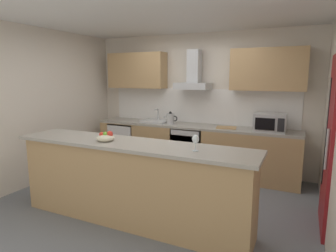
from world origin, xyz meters
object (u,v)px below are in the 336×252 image
(kettle, at_px, (170,119))
(range_hood, at_px, (194,77))
(refrigerator, at_px, (127,143))
(fruit_bowl, at_px, (106,137))
(sink, at_px, (155,121))
(chopping_board, at_px, (226,128))
(wine_glass, at_px, (196,140))
(microwave, at_px, (270,123))
(oven, at_px, (190,148))

(kettle, height_order, range_hood, range_hood)
(refrigerator, bearing_deg, fruit_bowl, -62.52)
(range_hood, bearing_deg, refrigerator, -174.66)
(sink, xyz_separation_m, chopping_board, (1.43, -0.03, -0.02))
(wine_glass, distance_m, chopping_board, 2.15)
(wine_glass, distance_m, fruit_bowl, 1.17)
(range_hood, bearing_deg, kettle, -157.61)
(kettle, bearing_deg, refrigerator, 178.26)
(chopping_board, bearing_deg, microwave, -0.33)
(fruit_bowl, xyz_separation_m, chopping_board, (0.97, 2.14, -0.15))
(microwave, relative_size, sink, 1.00)
(chopping_board, bearing_deg, refrigerator, 179.43)
(wine_glass, xyz_separation_m, fruit_bowl, (-1.16, -0.01, -0.08))
(microwave, bearing_deg, refrigerator, 179.49)
(refrigerator, height_order, microwave, microwave)
(refrigerator, bearing_deg, range_hood, 5.34)
(oven, distance_m, fruit_bowl, 2.26)
(refrigerator, xyz_separation_m, sink, (0.67, 0.01, 0.50))
(microwave, xyz_separation_m, sink, (-2.15, 0.04, -0.12))
(microwave, bearing_deg, fruit_bowl, -128.41)
(microwave, distance_m, wine_glass, 2.19)
(oven, xyz_separation_m, sink, (-0.75, 0.01, 0.47))
(oven, height_order, refrigerator, oven)
(oven, height_order, fruit_bowl, fruit_bowl)
(sink, bearing_deg, kettle, -7.25)
(fruit_bowl, bearing_deg, kettle, 92.85)
(oven, height_order, range_hood, range_hood)
(range_hood, xyz_separation_m, chopping_board, (0.68, -0.15, -0.88))
(refrigerator, relative_size, sink, 1.70)
(oven, relative_size, range_hood, 1.11)
(oven, bearing_deg, chopping_board, -1.99)
(refrigerator, xyz_separation_m, fruit_bowl, (1.12, -2.16, 0.64))
(range_hood, relative_size, wine_glass, 4.05)
(refrigerator, bearing_deg, microwave, -0.51)
(oven, relative_size, wine_glass, 4.50)
(wine_glass, relative_size, fruit_bowl, 0.81)
(kettle, xyz_separation_m, fruit_bowl, (0.11, -2.13, 0.05))
(range_hood, bearing_deg, sink, -170.99)
(wine_glass, bearing_deg, refrigerator, 136.84)
(oven, xyz_separation_m, refrigerator, (-1.41, -0.00, -0.03))
(oven, xyz_separation_m, microwave, (1.40, -0.03, 0.59))
(refrigerator, height_order, chopping_board, chopping_board)
(sink, bearing_deg, microwave, -1.04)
(kettle, distance_m, chopping_board, 1.08)
(kettle, distance_m, wine_glass, 2.47)
(oven, distance_m, chopping_board, 0.82)
(chopping_board, bearing_deg, range_hood, 167.31)
(sink, bearing_deg, range_hood, 9.01)
(sink, relative_size, fruit_bowl, 2.27)
(refrigerator, distance_m, kettle, 1.17)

